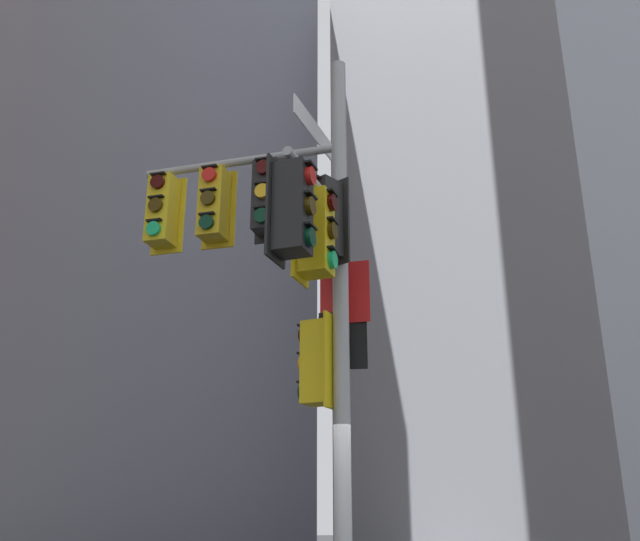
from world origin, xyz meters
name	(u,v)px	position (x,y,z in m)	size (l,w,h in m)	color
building_mid_block	(134,260)	(-1.25, 27.61, 14.17)	(15.11, 15.11, 28.34)	slate
signal_pole_assembly	(285,255)	(-0.68, 0.13, 4.56)	(2.75, 3.21, 7.42)	#9EA0A3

